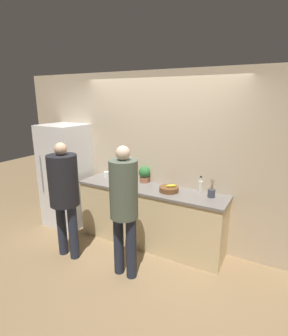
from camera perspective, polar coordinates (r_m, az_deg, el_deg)
The scene contains 12 objects.
ground_plane at distance 4.07m, azimuth -0.94°, elevation -17.95°, with size 14.00×14.00×0.00m, color #8C704C.
wall_back at distance 4.05m, azimuth 3.25°, elevation 1.98°, with size 5.20×0.06×2.60m.
counter at distance 4.09m, azimuth 1.35°, elevation -10.33°, with size 2.30×0.59×0.92m.
refrigerator at distance 4.80m, azimuth -16.49°, elevation -1.57°, with size 0.71×0.70×1.78m.
person_left at distance 3.72m, azimuth -17.02°, elevation -4.44°, with size 0.40×0.40×1.66m.
person_center at distance 3.18m, azimuth -4.39°, elevation -7.40°, with size 0.34×0.34×1.69m.
fruit_bowl at distance 3.76m, azimuth 5.48°, elevation -4.57°, with size 0.28×0.28×0.11m.
utensil_crock at distance 3.65m, azimuth 14.46°, elevation -5.22°, with size 0.10×0.10×0.25m.
bottle_clear at distance 3.78m, azimuth 12.19°, elevation -3.85°, with size 0.06×0.06×0.24m.
cup_yellow at distance 3.99m, azimuth -5.94°, elevation -3.31°, with size 0.08×0.08×0.09m.
cup_white at distance 4.42m, azimuth -8.18°, elevation -1.43°, with size 0.09×0.09×0.10m.
potted_plant at distance 4.12m, azimuth 0.08°, elevation -1.27°, with size 0.18×0.18×0.26m.
Camera 1 is at (1.70, -2.95, 2.23)m, focal length 28.00 mm.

